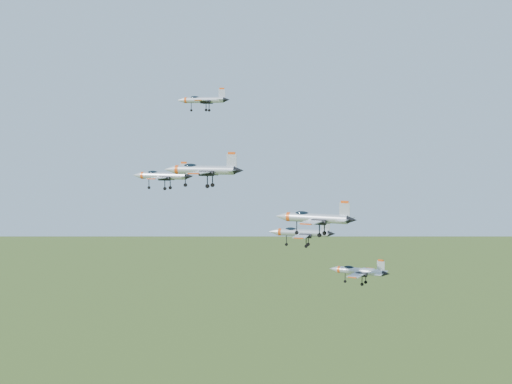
% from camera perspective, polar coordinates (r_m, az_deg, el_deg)
% --- Properties ---
extents(jet_lead, '(11.61, 9.73, 3.11)m').
position_cam_1_polar(jet_lead, '(151.05, -4.30, 7.36)').
color(jet_lead, '#B4B9C1').
extents(jet_left_high, '(13.09, 10.83, 3.50)m').
position_cam_1_polar(jet_left_high, '(139.85, -7.55, 1.31)').
color(jet_left_high, '#B4B9C1').
extents(jet_right_high, '(13.56, 11.31, 3.62)m').
position_cam_1_polar(jet_right_high, '(114.18, -4.32, 1.79)').
color(jet_right_high, '#B4B9C1').
extents(jet_left_low, '(12.81, 10.72, 3.43)m').
position_cam_1_polar(jet_left_low, '(134.20, 3.61, -3.25)').
color(jet_left_low, '#B4B9C1').
extents(jet_right_low, '(13.79, 11.31, 3.70)m').
position_cam_1_polar(jet_right_low, '(114.37, 4.68, -2.07)').
color(jet_right_low, '#B4B9C1').
extents(jet_trail, '(11.41, 9.43, 3.05)m').
position_cam_1_polar(jet_trail, '(129.49, 8.18, -6.27)').
color(jet_trail, '#B4B9C1').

